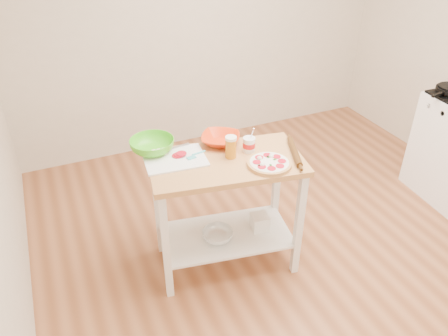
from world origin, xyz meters
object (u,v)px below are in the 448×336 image
Objects in this scene: knife at (167,150)px; beer_pint at (231,147)px; cutting_board at (174,158)px; yogurt_tub at (249,144)px; green_bowl at (152,146)px; spatula at (195,155)px; shelf_glass_bowl at (218,235)px; rolling_pin at (295,152)px; pizza at (269,163)px; shelf_bin at (260,222)px; orange_bowl at (221,139)px; prep_island at (226,192)px.

beer_pint is (0.37, -0.23, 0.06)m from knife.
yogurt_tub is at bearing -5.77° from cutting_board.
yogurt_tub is (0.60, -0.25, 0.00)m from green_bowl.
yogurt_tub is (0.36, -0.07, 0.04)m from spatula.
knife is 1.20× the size of shelf_glass_bowl.
cutting_board is 1.20× the size of rolling_pin.
green_bowl is at bearing 136.01° from shelf_glass_bowl.
pizza is at bearing -166.27° from rolling_pin.
cutting_board reaches higher than shelf_bin.
knife reaches higher than shelf_bin.
green_bowl reaches higher than orange_bowl.
shelf_glass_bowl is (0.34, -0.32, -0.65)m from green_bowl.
pizza is 1.95× the size of spatula.
green_bowl reaches higher than pizza.
knife is 0.44m from beer_pint.
spatula is 1.21× the size of shelf_bin.
knife is at bearing 104.77° from cutting_board.
beer_pint is at bearing -31.07° from green_bowl.
yogurt_tub is (0.15, 0.02, -0.03)m from beer_pint.
cutting_board reaches higher than knife.
shelf_glass_bowl is 0.33m from shelf_bin.
cutting_board is 0.37m from orange_bowl.
rolling_pin is (0.41, -0.14, -0.06)m from beer_pint.
orange_bowl is at bearing 127.14° from shelf_bin.
knife reaches higher than prep_island.
prep_island is 3.08× the size of rolling_pin.
beer_pint is at bearing 27.70° from prep_island.
spatula is 0.25m from orange_bowl.
cutting_board is at bearing 154.91° from prep_island.
cutting_board is 0.14m from spatula.
prep_island is at bearing -43.65° from knife.
knife is (-0.02, 0.11, 0.01)m from cutting_board.
cutting_board is 1.42× the size of green_bowl.
orange_bowl is (0.38, -0.04, 0.02)m from knife.
green_bowl is (-0.10, 0.15, 0.04)m from cutting_board.
prep_island is 4.06× the size of knife.
spatula is 0.55× the size of knife.
prep_island is 2.56× the size of cutting_board.
cutting_board reaches higher than spatula.
shelf_bin is at bearing -27.05° from green_bowl.
green_bowl is 0.80m from shelf_glass_bowl.
green_bowl reaches higher than cutting_board.
shelf_glass_bowl is at bearing -118.32° from orange_bowl.
orange_bowl is 1.46× the size of yogurt_tub.
yogurt_tub is 0.71m from shelf_glass_bowl.
rolling_pin is (0.22, 0.05, 0.00)m from pizza.
rolling_pin is at bearing -40.40° from orange_bowl.
spatula is 0.30m from green_bowl.
pizza reaches higher than shelf_glass_bowl.
green_bowl is at bearing 129.67° from cutting_board.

